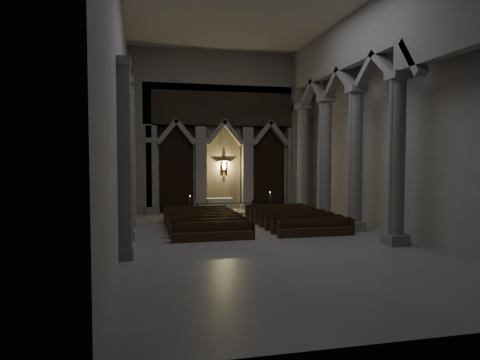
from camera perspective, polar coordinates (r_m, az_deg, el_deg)
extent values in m
plane|color=gray|center=(21.54, 3.72, -7.93)|extent=(24.00, 24.00, 0.00)
cube|color=#A9A69E|center=(32.88, -2.26, 6.34)|extent=(14.00, 0.10, 12.00)
cube|color=#A9A69E|center=(10.42, 23.59, 13.36)|extent=(14.00, 0.10, 12.00)
cube|color=#A9A69E|center=(20.38, -15.66, 8.29)|extent=(0.10, 24.00, 12.00)
cube|color=#A9A69E|center=(24.18, 20.02, 7.37)|extent=(0.10, 24.00, 12.00)
cube|color=gray|center=(31.78, -11.70, 1.35)|extent=(0.80, 0.50, 6.40)
cube|color=gray|center=(32.00, -11.64, -3.94)|extent=(1.05, 0.70, 0.50)
cube|color=gray|center=(31.79, -11.74, 5.22)|extent=(1.00, 0.65, 0.35)
cube|color=gray|center=(32.06, -5.25, 1.41)|extent=(0.80, 0.50, 6.40)
cube|color=gray|center=(32.27, -5.23, -3.83)|extent=(1.05, 0.70, 0.50)
cube|color=gray|center=(32.07, -5.27, 5.25)|extent=(1.00, 0.65, 0.35)
cube|color=gray|center=(32.73, 1.01, 1.46)|extent=(0.80, 0.50, 6.40)
cube|color=gray|center=(32.94, 1.00, -3.68)|extent=(1.05, 0.70, 0.50)
cube|color=gray|center=(32.74, 1.01, 5.22)|extent=(1.00, 0.65, 0.35)
cube|color=gray|center=(33.78, 6.95, 1.48)|extent=(0.80, 0.50, 6.40)
cube|color=gray|center=(33.98, 6.92, -3.50)|extent=(1.05, 0.70, 0.50)
cube|color=gray|center=(33.79, 6.97, 5.13)|extent=(1.00, 0.65, 0.35)
cube|color=black|center=(32.21, -8.51, 1.93)|extent=(2.60, 0.15, 7.00)
cube|color=#958660|center=(32.68, -2.21, 1.98)|extent=(2.60, 0.15, 7.00)
cube|color=black|center=(33.54, 3.85, 2.00)|extent=(2.60, 0.15, 7.00)
cube|color=black|center=(32.57, -2.11, 9.91)|extent=(12.00, 0.50, 3.00)
cube|color=gray|center=(31.77, -13.17, 3.68)|extent=(1.60, 0.50, 9.00)
cube|color=gray|center=(34.05, 8.23, 3.67)|extent=(1.60, 0.50, 9.00)
cube|color=gray|center=(32.96, -2.11, 14.22)|extent=(14.00, 0.50, 3.00)
plane|color=#E6B467|center=(32.65, -2.20, 1.98)|extent=(1.50, 0.00, 1.50)
cube|color=#55301D|center=(32.57, -2.17, 1.97)|extent=(0.13, 0.08, 1.80)
cube|color=#55301D|center=(32.56, -2.17, 2.59)|extent=(1.10, 0.08, 0.13)
cube|color=#A67F61|center=(32.51, -2.15, 1.88)|extent=(0.26, 0.10, 0.60)
sphere|color=#A67F61|center=(32.50, -2.15, 2.59)|extent=(0.17, 0.17, 0.17)
cylinder|color=#A67F61|center=(32.45, -2.60, 2.53)|extent=(0.45, 0.08, 0.08)
cylinder|color=#A67F61|center=(32.55, -1.70, 2.54)|extent=(0.45, 0.08, 0.08)
cube|color=gray|center=(32.15, 8.29, -3.88)|extent=(1.00, 1.00, 0.50)
cylinder|color=gray|center=(31.93, 8.35, 2.82)|extent=(0.70, 0.70, 7.50)
cube|color=gray|center=(32.15, 8.40, 9.70)|extent=(0.95, 0.95, 0.35)
cube|color=gray|center=(28.49, 11.21, -4.79)|extent=(1.00, 1.00, 0.50)
cylinder|color=gray|center=(28.23, 11.29, 2.78)|extent=(0.70, 0.70, 7.50)
cube|color=gray|center=(28.48, 11.37, 10.54)|extent=(0.95, 0.95, 0.35)
cube|color=gray|center=(24.93, 14.98, -5.94)|extent=(1.00, 1.00, 0.50)
cylinder|color=gray|center=(24.64, 15.10, 2.71)|extent=(0.70, 0.70, 7.50)
cube|color=gray|center=(24.92, 15.22, 11.59)|extent=(0.95, 0.95, 0.35)
cube|color=gray|center=(21.53, 20.00, -7.43)|extent=(1.00, 1.00, 0.50)
cylinder|color=gray|center=(21.19, 20.18, 2.59)|extent=(0.70, 0.70, 7.50)
cube|color=gray|center=(21.52, 20.37, 12.90)|extent=(0.95, 0.95, 0.35)
cube|color=gray|center=(24.22, 17.08, 18.48)|extent=(0.55, 24.00, 2.80)
cube|color=gray|center=(33.71, 7.18, 3.86)|extent=(0.55, 1.20, 9.20)
cube|color=gray|center=(30.02, -14.15, -4.43)|extent=(0.60, 1.00, 0.50)
cube|color=gray|center=(29.77, -14.24, 2.75)|extent=(0.50, 0.80, 7.50)
cube|color=gray|center=(30.01, -14.33, 10.12)|extent=(0.60, 1.00, 0.35)
cube|color=gray|center=(26.06, -14.34, -5.55)|extent=(0.60, 1.00, 0.50)
cube|color=gray|center=(25.77, -14.45, 2.72)|extent=(0.50, 0.80, 7.50)
cube|color=gray|center=(26.05, -14.56, 11.22)|extent=(0.60, 1.00, 0.35)
cube|color=gray|center=(22.11, -14.60, -7.08)|extent=(0.60, 1.00, 0.50)
cube|color=gray|center=(21.77, -14.73, 2.69)|extent=(0.50, 0.80, 7.50)
cube|color=gray|center=(22.10, -14.87, 12.72)|extent=(0.60, 1.00, 0.35)
cube|color=gray|center=(18.19, -14.98, -9.27)|extent=(0.60, 1.00, 0.50)
cube|color=gray|center=(17.78, -15.15, 2.63)|extent=(0.50, 0.80, 7.50)
cube|color=gray|center=(18.17, -15.32, 14.86)|extent=(0.60, 1.00, 0.35)
cube|color=gray|center=(31.70, -1.77, -4.26)|extent=(8.50, 2.60, 0.15)
cube|color=beige|center=(31.52, -2.77, -3.33)|extent=(1.73, 0.67, 0.91)
cube|color=silver|center=(31.47, -2.77, -2.47)|extent=(1.88, 0.75, 0.04)
cube|color=black|center=(29.86, -1.11, -3.10)|extent=(4.79, 0.05, 0.05)
cube|color=black|center=(29.52, -5.68, -4.03)|extent=(0.09, 0.09, 0.96)
cube|color=black|center=(30.48, 3.31, -3.79)|extent=(0.09, 0.09, 0.96)
cylinder|color=black|center=(29.58, -4.76, -4.06)|extent=(0.02, 0.02, 0.88)
cylinder|color=black|center=(29.66, -3.84, -4.04)|extent=(0.02, 0.02, 0.88)
cylinder|color=black|center=(29.73, -2.92, -4.02)|extent=(0.02, 0.02, 0.88)
cylinder|color=black|center=(29.82, -2.02, -4.00)|extent=(0.02, 0.02, 0.88)
cylinder|color=black|center=(29.91, -1.11, -3.97)|extent=(0.02, 0.02, 0.88)
cylinder|color=black|center=(30.01, -0.21, -3.95)|extent=(0.02, 0.02, 0.88)
cylinder|color=black|center=(30.12, 0.68, -3.92)|extent=(0.02, 0.02, 0.88)
cylinder|color=black|center=(30.24, 1.56, -3.90)|extent=(0.02, 0.02, 0.88)
cylinder|color=black|center=(30.36, 2.44, -3.87)|extent=(0.02, 0.02, 0.88)
cylinder|color=#AB6B34|center=(29.89, -6.69, -4.82)|extent=(0.25, 0.25, 0.05)
cylinder|color=#AB6B34|center=(29.82, -6.69, -3.68)|extent=(0.04, 0.04, 1.20)
cylinder|color=#AB6B34|center=(29.76, -6.70, -2.53)|extent=(0.12, 0.12, 0.02)
cylinder|color=#EDE3C7|center=(29.75, -6.70, -2.33)|extent=(0.05, 0.05, 0.21)
sphere|color=#FFC059|center=(29.73, -6.70, -2.09)|extent=(0.05, 0.05, 0.05)
cylinder|color=#AB6B34|center=(31.42, 4.05, -4.42)|extent=(0.27, 0.27, 0.06)
cylinder|color=#AB6B34|center=(31.34, 4.05, -3.26)|extent=(0.04, 0.04, 1.28)
cylinder|color=#AB6B34|center=(31.28, 4.05, -2.10)|extent=(0.13, 0.13, 0.02)
cylinder|color=#EDE3C7|center=(31.27, 4.06, -1.89)|extent=(0.05, 0.05, 0.22)
sphere|color=#FFC059|center=(31.26, 4.06, -1.64)|extent=(0.05, 0.05, 0.05)
cube|color=black|center=(28.00, -5.90, -4.95)|extent=(4.08, 0.39, 0.44)
cube|color=black|center=(28.12, -5.95, -3.96)|extent=(4.08, 0.07, 0.49)
cube|color=black|center=(27.80, -10.09, -4.58)|extent=(0.06, 0.44, 0.87)
cube|color=black|center=(28.29, -1.79, -4.40)|extent=(0.06, 0.44, 0.87)
cube|color=black|center=(29.14, 4.73, -4.63)|extent=(4.08, 0.39, 0.44)
cube|color=black|center=(29.26, 4.63, -3.69)|extent=(4.08, 0.07, 0.49)
cube|color=black|center=(28.57, 0.82, -4.33)|extent=(0.06, 0.44, 0.87)
cube|color=black|center=(29.79, 8.49, -4.06)|extent=(0.06, 0.44, 0.87)
cube|color=black|center=(26.85, -5.60, -5.29)|extent=(4.08, 0.39, 0.44)
cube|color=black|center=(26.97, -5.65, -4.26)|extent=(4.08, 0.07, 0.49)
cube|color=black|center=(26.65, -9.97, -4.91)|extent=(0.06, 0.44, 0.87)
cube|color=black|center=(27.15, -1.31, -4.72)|extent=(0.06, 0.44, 0.87)
cube|color=black|center=(28.04, 5.46, -4.93)|extent=(4.08, 0.39, 0.44)
cube|color=black|center=(28.16, 5.34, -3.95)|extent=(4.08, 0.07, 0.49)
cube|color=black|center=(27.45, 1.40, -4.63)|extent=(0.06, 0.44, 0.87)
cube|color=black|center=(28.72, 9.33, -4.33)|extent=(0.06, 0.44, 0.87)
cube|color=black|center=(25.71, -5.27, -5.66)|extent=(4.08, 0.39, 0.44)
cube|color=black|center=(25.83, -5.33, -4.58)|extent=(4.08, 0.07, 0.49)
cube|color=black|center=(25.49, -9.84, -5.26)|extent=(0.06, 0.44, 0.87)
cube|color=black|center=(26.02, -0.80, -5.05)|extent=(0.06, 0.44, 0.87)
cube|color=black|center=(26.95, 6.24, -5.26)|extent=(4.08, 0.39, 0.44)
cube|color=black|center=(27.06, 6.11, -4.24)|extent=(4.08, 0.07, 0.49)
cube|color=black|center=(26.33, 2.03, -4.96)|extent=(0.06, 0.44, 0.87)
cube|color=black|center=(27.65, 10.25, -4.62)|extent=(0.06, 0.44, 0.87)
cube|color=black|center=(24.57, -4.90, -6.06)|extent=(4.08, 0.39, 0.44)
cube|color=black|center=(24.68, -4.97, -4.93)|extent=(4.08, 0.07, 0.49)
cube|color=black|center=(24.34, -9.69, -5.66)|extent=(0.06, 0.44, 0.87)
cube|color=black|center=(24.90, -0.23, -5.42)|extent=(0.06, 0.44, 0.87)
cube|color=black|center=(25.86, 7.09, -5.61)|extent=(4.08, 0.39, 0.44)
cube|color=black|center=(25.97, 6.95, -4.55)|extent=(4.08, 0.07, 0.49)
cube|color=black|center=(25.22, 2.71, -5.31)|extent=(0.06, 0.44, 0.87)
cube|color=black|center=(26.59, 11.24, -4.94)|extent=(0.06, 0.44, 0.87)
cube|color=black|center=(23.43, -4.51, -6.50)|extent=(4.08, 0.39, 0.44)
cube|color=black|center=(23.54, -4.58, -5.32)|extent=(4.08, 0.07, 0.49)
cube|color=black|center=(23.19, -9.53, -6.08)|extent=(0.06, 0.44, 0.87)
cube|color=black|center=(23.77, 0.39, -5.82)|extent=(0.06, 0.44, 0.87)
cube|color=black|center=(24.79, 8.01, -6.00)|extent=(4.08, 0.39, 0.44)
cube|color=black|center=(24.89, 7.87, -4.88)|extent=(4.08, 0.07, 0.49)
cube|color=black|center=(24.11, 3.46, -5.70)|extent=(0.06, 0.44, 0.87)
cube|color=black|center=(25.54, 12.31, -5.27)|extent=(0.06, 0.44, 0.87)
cube|color=black|center=(22.29, -4.07, -6.99)|extent=(4.08, 0.39, 0.44)
cube|color=black|center=(22.40, -4.14, -5.74)|extent=(4.08, 0.07, 0.49)
cube|color=black|center=(22.04, -9.35, -6.56)|extent=(0.06, 0.44, 0.87)
cube|color=black|center=(22.65, 1.07, -6.26)|extent=(0.06, 0.44, 0.87)
cube|color=black|center=(23.71, 9.02, -6.41)|extent=(4.08, 0.39, 0.44)
cube|color=black|center=(23.81, 8.86, -5.25)|extent=(4.08, 0.07, 0.49)
cube|color=black|center=(23.00, 4.28, -6.13)|extent=(0.06, 0.44, 0.87)
cube|color=black|center=(24.51, 13.48, -5.64)|extent=(0.06, 0.44, 0.87)
cube|color=black|center=(21.16, -3.58, -7.53)|extent=(4.08, 0.39, 0.44)
cube|color=black|center=(21.26, -3.66, -6.21)|extent=(4.08, 0.07, 0.49)
cube|color=black|center=(20.90, -9.15, -7.08)|extent=(0.06, 0.44, 0.87)
cube|color=black|center=(21.54, 1.82, -6.74)|extent=(0.06, 0.44, 0.87)
cube|color=black|center=(22.65, 10.13, -6.87)|extent=(4.08, 0.39, 0.44)
cube|color=black|center=(22.75, 9.96, -5.65)|extent=(4.08, 0.07, 0.49)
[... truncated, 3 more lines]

